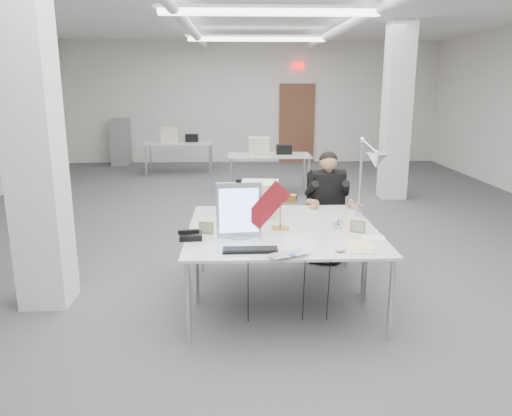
{
  "coord_description": "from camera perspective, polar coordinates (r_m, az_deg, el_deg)",
  "views": [
    {
      "loc": [
        -0.43,
        -6.67,
        2.12
      ],
      "look_at": [
        -0.25,
        -2.0,
        0.94
      ],
      "focal_mm": 35.0,
      "sensor_mm": 36.0,
      "label": 1
    }
  ],
  "objects": [
    {
      "name": "room_shell",
      "position": [
        6.83,
        1.74,
        10.56
      ],
      "size": [
        10.04,
        14.04,
        3.24
      ],
      "color": "#48484A",
      "rests_on": "ground"
    },
    {
      "name": "desk_main",
      "position": [
        4.41,
        3.5,
        -4.07
      ],
      "size": [
        1.8,
        0.9,
        0.02
      ],
      "primitive_type": "cube",
      "color": "silver",
      "rests_on": "room_shell"
    },
    {
      "name": "desk_second",
      "position": [
        5.27,
        2.55,
        -1.02
      ],
      "size": [
        1.8,
        0.9,
        0.02
      ],
      "primitive_type": "cube",
      "color": "silver",
      "rests_on": "room_shell"
    },
    {
      "name": "bg_desk_a",
      "position": [
        9.79,
        1.51,
        6.03
      ],
      "size": [
        1.6,
        0.8,
        0.02
      ],
      "primitive_type": "cube",
      "color": "silver",
      "rests_on": "room_shell"
    },
    {
      "name": "bg_desk_b",
      "position": [
        12.03,
        -8.81,
        7.38
      ],
      "size": [
        1.6,
        0.8,
        0.02
      ],
      "primitive_type": "cube",
      "color": "silver",
      "rests_on": "room_shell"
    },
    {
      "name": "filing_cabinet",
      "position": [
        13.75,
        -15.22,
        7.29
      ],
      "size": [
        0.45,
        0.55,
        1.2
      ],
      "primitive_type": "cube",
      "color": "gray",
      "rests_on": "room_shell"
    },
    {
      "name": "office_chair",
      "position": [
        6.1,
        7.96,
        -1.2
      ],
      "size": [
        0.61,
        0.61,
        1.04
      ],
      "primitive_type": null,
      "rotation": [
        0.0,
        0.0,
        0.21
      ],
      "color": "black",
      "rests_on": "room_shell"
    },
    {
      "name": "seated_person",
      "position": [
        5.97,
        8.17,
        2.2
      ],
      "size": [
        0.65,
        0.76,
        0.99
      ],
      "primitive_type": null,
      "rotation": [
        0.0,
        0.0,
        0.21
      ],
      "color": "black",
      "rests_on": "office_chair"
    },
    {
      "name": "monitor",
      "position": [
        4.48,
        -1.97,
        -0.23
      ],
      "size": [
        0.41,
        0.08,
        0.51
      ],
      "primitive_type": "cube",
      "rotation": [
        0.0,
        0.0,
        0.09
      ],
      "color": "#B1B1B6",
      "rests_on": "desk_main"
    },
    {
      "name": "pennant",
      "position": [
        4.44,
        1.31,
        0.32
      ],
      "size": [
        0.42,
        0.08,
        0.45
      ],
      "primitive_type": "cube",
      "rotation": [
        0.0,
        -0.87,
        -0.17
      ],
      "color": "maroon",
      "rests_on": "monitor"
    },
    {
      "name": "keyboard",
      "position": [
        4.16,
        -0.67,
        -4.82
      ],
      "size": [
        0.46,
        0.16,
        0.02
      ],
      "primitive_type": "cube",
      "rotation": [
        0.0,
        0.0,
        0.01
      ],
      "color": "black",
      "rests_on": "desk_main"
    },
    {
      "name": "laptop",
      "position": [
        4.01,
        4.18,
        -5.58
      ],
      "size": [
        0.41,
        0.35,
        0.03
      ],
      "primitive_type": "imported",
      "rotation": [
        0.0,
        0.0,
        0.44
      ],
      "color": "silver",
      "rests_on": "desk_main"
    },
    {
      "name": "mouse",
      "position": [
        4.2,
        9.61,
        -4.73
      ],
      "size": [
        0.11,
        0.09,
        0.04
      ],
      "primitive_type": "ellipsoid",
      "rotation": [
        0.0,
        0.0,
        -0.27
      ],
      "color": "#BABABF",
      "rests_on": "desk_main"
    },
    {
      "name": "bankers_lamp",
      "position": [
        4.76,
        2.81,
        -0.34
      ],
      "size": [
        0.33,
        0.21,
        0.35
      ],
      "primitive_type": null,
      "rotation": [
        0.0,
        0.0,
        -0.3
      ],
      "color": "#E3C347",
      "rests_on": "desk_main"
    },
    {
      "name": "desk_phone",
      "position": [
        4.52,
        -7.45,
        -3.22
      ],
      "size": [
        0.21,
        0.19,
        0.05
      ],
      "primitive_type": "cube",
      "rotation": [
        0.0,
        0.0,
        0.08
      ],
      "color": "black",
      "rests_on": "desk_main"
    },
    {
      "name": "picture_frame_left",
      "position": [
        4.65,
        -5.71,
        -2.26
      ],
      "size": [
        0.15,
        0.07,
        0.11
      ],
      "primitive_type": "cube",
      "rotation": [
        -0.21,
        0.0,
        -0.23
      ],
      "color": "#AD934A",
      "rests_on": "desk_main"
    },
    {
      "name": "picture_frame_right",
      "position": [
        4.77,
        11.55,
        -2.07
      ],
      "size": [
        0.15,
        0.09,
        0.11
      ],
      "primitive_type": "cube",
      "rotation": [
        -0.21,
        0.0,
        -0.44
      ],
      "color": "#9E7744",
      "rests_on": "desk_main"
    },
    {
      "name": "desk_clock",
      "position": [
        4.85,
        9.35,
        -1.79
      ],
      "size": [
        0.1,
        0.07,
        0.1
      ],
      "primitive_type": "cylinder",
      "rotation": [
        1.57,
        0.0,
        0.41
      ],
      "color": "silver",
      "rests_on": "desk_main"
    },
    {
      "name": "paper_stack_a",
      "position": [
        4.33,
        11.84,
        -4.51
      ],
      "size": [
        0.22,
        0.3,
        0.01
      ],
      "primitive_type": "cube",
      "rotation": [
        0.0,
        0.0,
        -0.07
      ],
      "color": "silver",
      "rests_on": "desk_main"
    },
    {
      "name": "paper_stack_b",
      "position": [
        4.41,
        11.78,
        -4.12
      ],
      "size": [
        0.2,
        0.27,
        0.01
      ],
      "primitive_type": "cube",
      "rotation": [
        0.0,
        0.0,
        -0.01
      ],
      "color": "#FFE698",
      "rests_on": "desk_main"
    },
    {
      "name": "paper_stack_c",
      "position": [
        4.63,
        13.24,
        -3.33
      ],
      "size": [
        0.23,
        0.18,
        0.01
      ],
      "primitive_type": "cube",
      "rotation": [
        0.0,
        0.0,
        -0.17
      ],
      "color": "white",
      "rests_on": "desk_main"
    },
    {
      "name": "beige_monitor",
      "position": [
        5.24,
        0.4,
        1.08
      ],
      "size": [
        0.43,
        0.41,
        0.36
      ],
      "primitive_type": "cube",
      "rotation": [
        0.0,
        0.0,
        -0.14
      ],
      "color": "beige",
      "rests_on": "desk_second"
    },
    {
      "name": "architect_lamp",
      "position": [
        5.05,
        12.53,
        3.17
      ],
      "size": [
        0.45,
        0.71,
        0.87
      ],
      "primitive_type": null,
      "rotation": [
        0.0,
        0.0,
        0.36
      ],
      "color": "#B3B2B7",
      "rests_on": "desk_second"
    }
  ]
}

